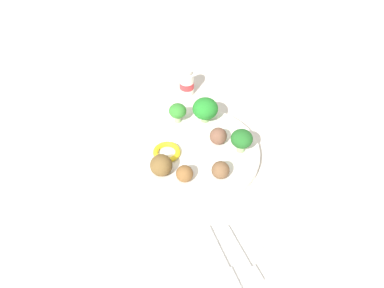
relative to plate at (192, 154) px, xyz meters
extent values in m
plane|color=silver|center=(0.00, 0.00, -0.01)|extent=(4.00, 4.00, 0.00)
cylinder|color=white|center=(0.00, 0.00, 0.00)|extent=(0.28, 0.28, 0.02)
cylinder|color=#8CC26F|center=(-0.08, 0.06, 0.01)|extent=(0.02, 0.02, 0.01)
ellipsoid|color=#227E28|center=(-0.08, 0.06, 0.04)|extent=(0.06, 0.06, 0.04)
cylinder|color=#9AC77D|center=(0.03, 0.09, 0.02)|extent=(0.02, 0.02, 0.02)
ellipsoid|color=#216325|center=(0.03, 0.09, 0.04)|extent=(0.04, 0.04, 0.04)
cylinder|color=#A1B781|center=(-0.10, 0.00, 0.02)|extent=(0.01, 0.01, 0.02)
ellipsoid|color=#32812E|center=(-0.10, 0.00, 0.04)|extent=(0.04, 0.04, 0.03)
sphere|color=brown|center=(-0.01, 0.06, 0.03)|extent=(0.04, 0.04, 0.04)
sphere|color=brown|center=(0.04, -0.08, 0.03)|extent=(0.04, 0.04, 0.04)
sphere|color=brown|center=(0.08, 0.03, 0.03)|extent=(0.04, 0.04, 0.04)
sphere|color=brown|center=(0.07, -0.04, 0.02)|extent=(0.03, 0.03, 0.03)
torus|color=yellow|center=(-0.01, -0.05, 0.01)|extent=(0.07, 0.07, 0.01)
cube|color=white|center=(0.25, -0.01, -0.01)|extent=(0.18, 0.13, 0.01)
cube|color=silver|center=(0.24, 0.00, 0.00)|extent=(0.09, 0.02, 0.01)
cube|color=silver|center=(0.30, 0.01, 0.00)|extent=(0.03, 0.02, 0.01)
cube|color=silver|center=(0.23, -0.03, 0.00)|extent=(0.09, 0.01, 0.01)
cube|color=silver|center=(0.30, -0.03, 0.00)|extent=(0.06, 0.02, 0.01)
cylinder|color=white|center=(-0.20, 0.06, 0.02)|extent=(0.03, 0.03, 0.06)
cylinder|color=red|center=(-0.20, 0.06, 0.02)|extent=(0.03, 0.03, 0.02)
cylinder|color=silver|center=(-0.20, 0.06, 0.05)|extent=(0.02, 0.02, 0.01)
camera|label=1|loc=(0.64, -0.22, 0.70)|focal=44.14mm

